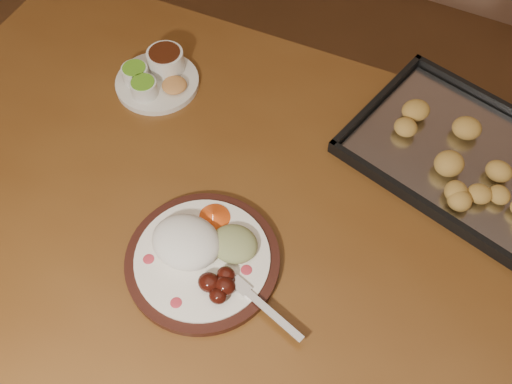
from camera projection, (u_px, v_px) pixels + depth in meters
The scene contains 4 objects.
dining_table at pixel (254, 239), 1.12m from camera, with size 1.53×0.96×0.75m.
dinner_plate at pixel (202, 253), 0.97m from camera, with size 0.35×0.27×0.06m.
condiment_saucer at pixel (157, 76), 1.20m from camera, with size 0.18×0.18×0.06m.
baking_tray at pixel (468, 155), 1.10m from camera, with size 0.50×0.42×0.05m.
Camera 1 is at (0.16, -0.22, 1.64)m, focal length 40.00 mm.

